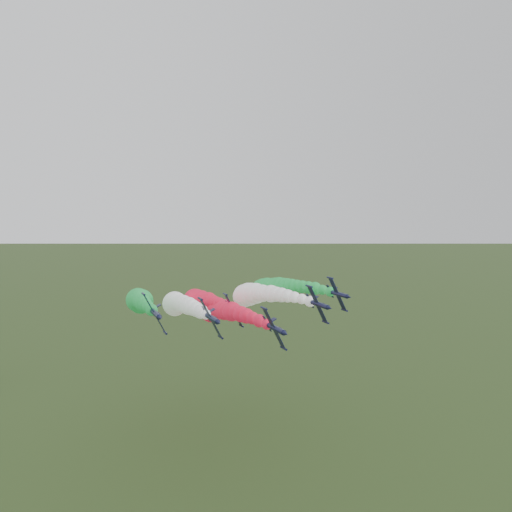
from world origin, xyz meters
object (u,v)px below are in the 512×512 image
Objects in this scene: jet_outer_left at (139,300)px; jet_inner_right at (252,295)px; jet_outer_right at (271,288)px; jet_trail at (198,300)px; jet_lead at (218,310)px; jet_inner_left at (177,304)px.

jet_inner_right is at bearing -9.90° from jet_outer_left.
jet_trail is (-20.91, 8.39, -3.47)m from jet_outer_right.
jet_inner_left is (-8.80, 8.49, 0.87)m from jet_lead.
jet_lead is 1.01× the size of jet_trail.
jet_trail is (10.35, 15.43, -2.17)m from jet_inner_left.
jet_lead is 14.66m from jet_inner_right.
jet_outer_right reaches higher than jet_inner_right.
jet_inner_right is 31.22m from jet_outer_left.
jet_inner_right is 0.99× the size of jet_outer_left.
jet_inner_left is at bearing 136.04° from jet_lead.
jet_outer_right is at bearing 12.70° from jet_inner_left.
jet_outer_left is 40.73m from jet_outer_right.
jet_outer_left reaches higher than jet_trail.
jet_outer_right is (40.62, 2.95, 0.47)m from jet_outer_left.
jet_outer_left reaches higher than jet_lead.
jet_trail is (-11.04, 16.71, -3.38)m from jet_inner_right.
jet_inner_right is 1.00× the size of jet_trail.
jet_lead is at bearing -93.70° from jet_trail.
jet_inner_right reaches higher than jet_inner_left.
jet_inner_right is 20.31m from jet_trail.
jet_outer_right reaches higher than jet_inner_left.
jet_inner_left is at bearing 176.59° from jet_inner_right.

